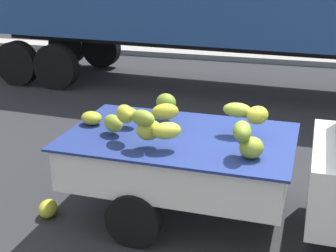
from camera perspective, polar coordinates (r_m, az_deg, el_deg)
name	(u,v)px	position (r m, az deg, el deg)	size (l,w,h in m)	color
ground	(292,232)	(6.19, 14.21, -11.86)	(220.00, 220.00, 0.00)	#28282B
curb_strip	(307,61)	(15.02, 15.90, 7.31)	(80.00, 0.80, 0.16)	gray
fallen_banana_bunch_near_tailgate	(48,209)	(6.45, -13.80, -9.30)	(0.31, 0.22, 0.22)	gold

